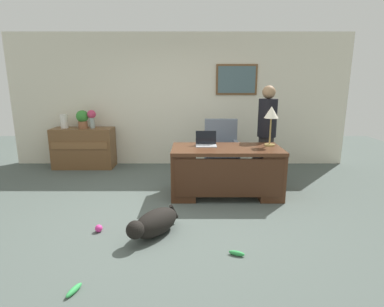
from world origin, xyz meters
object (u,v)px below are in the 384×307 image
Objects in this scene: armchair at (221,152)px; desk_lamp at (271,115)px; desk at (226,170)px; credenza at (84,148)px; dog_toy_plush at (74,290)px; laptop at (206,142)px; dog_toy_bone at (236,253)px; dog_lying at (153,223)px; vase_empty at (64,121)px; potted_plant at (82,118)px; dog_toy_ball at (98,228)px; person_standing at (266,133)px; vase_with_flowers at (91,117)px.

armchair is 1.74× the size of desk_lamp.
credenza is at bearing 149.68° from desk.
dog_toy_plush is (-1.53, -3.25, -0.45)m from armchair.
dog_toy_bone is at bearing -82.77° from laptop.
desk is 1.64m from dog_lying.
vase_empty reaches higher than dog_toy_bone.
potted_plant reaches higher than dog_toy_ball.
credenza is at bearing 167.03° from armchair.
desk_lamp is (1.65, 1.46, 1.08)m from dog_lying.
credenza is at bearing 111.68° from dog_toy_ball.
laptop is (-1.08, -0.56, -0.05)m from person_standing.
person_standing is 2.74× the size of desk_lamp.
vase_with_flowers is (-2.23, 1.44, 0.23)m from laptop.
vase_empty is 0.38m from potted_plant.
dog_lying is at bearing -7.91° from dog_toy_ball.
laptop is at bearing -27.33° from vase_empty.
dog_toy_plush is at bearing -119.57° from dog_lying.
dog_toy_ball is at bearing -134.01° from laptop.
vase_empty is at bearing 180.00° from vase_with_flowers.
desk is at bearing -166.52° from desk_lamp.
desk_lamp is 3.17× the size of dog_toy_plush.
armchair is at bearing -14.00° from vase_with_flowers.
laptop is 0.89× the size of potted_plant.
vase_empty is at bearing 167.19° from person_standing.
credenza is 6.29× the size of dog_toy_plush.
desk is 6.00× the size of vase_empty.
potted_plant is 3.17m from dog_toy_ball.
desk is 3.18m from credenza.
desk is 4.56× the size of vase_with_flowers.
dog_toy_bone is at bearing -92.36° from desk.
laptop is 3.15m from vase_empty.
armchair is at bearing -11.55° from vase_empty.
desk is 0.97m from armchair.
desk is at bearing 87.64° from dog_toy_bone.
potted_plant is at bearing 128.70° from dog_toy_bone.
dog_toy_ball is 1.08m from dog_toy_plush.
potted_plant reaches higher than credenza.
credenza is 13.91× the size of dog_toy_ball.
dog_toy_plush is (-0.56, -0.98, -0.13)m from dog_lying.
dog_toy_plush is at bearing -132.13° from desk_lamp.
laptop is at bearing 65.78° from dog_lying.
dog_toy_ball is (-0.66, 0.09, -0.11)m from dog_lying.
dog_toy_bone is at bearing -51.09° from credenza.
vase_empty is at bearing 126.35° from dog_lying.
armchair is 1.50× the size of dog_lying.
credenza is 3.05m from dog_toy_ball.
desk is 10.05× the size of dog_toy_bone.
credenza reaches higher than dog_toy_plush.
dog_toy_ball is at bearing -62.37° from vase_empty.
desk_lamp is at bearing -22.78° from credenza.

